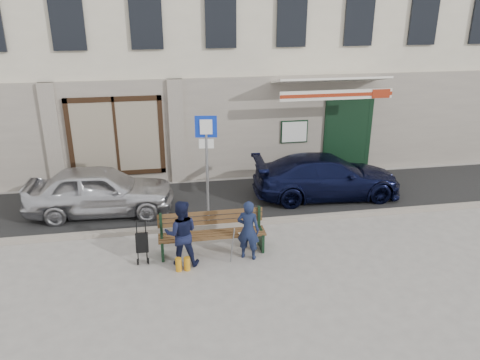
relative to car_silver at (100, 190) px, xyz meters
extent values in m
plane|color=#9E9991|center=(3.56, -2.88, -0.65)|extent=(80.00, 80.00, 0.00)
cube|color=#282828|center=(3.56, 0.22, -0.65)|extent=(60.00, 3.20, 0.01)
cube|color=#9E9384|center=(3.56, -1.38, -0.59)|extent=(60.00, 0.18, 0.12)
cube|color=beige|center=(3.56, 5.62, 4.35)|extent=(20.00, 7.00, 10.00)
cube|color=#9E9384|center=(3.56, 2.08, 0.95)|extent=(20.00, 0.12, 3.20)
cube|color=maroon|center=(0.36, 2.14, 0.90)|extent=(2.50, 0.12, 2.00)
cube|color=black|center=(7.66, 2.00, 0.65)|extent=(1.60, 0.10, 2.60)
cube|color=black|center=(7.66, 2.47, 0.55)|extent=(1.25, 0.90, 2.40)
cube|color=white|center=(5.86, 1.97, 0.80)|extent=(0.80, 0.03, 0.65)
cube|color=white|center=(6.76, 1.74, 2.43)|extent=(3.40, 1.72, 0.42)
cube|color=white|center=(6.76, 0.89, 2.15)|extent=(3.40, 0.05, 0.28)
cube|color=maroon|center=(6.76, 0.86, 2.15)|extent=(3.40, 0.02, 0.10)
imported|color=silver|center=(0.00, 0.00, 0.00)|extent=(3.92, 1.76, 1.31)
imported|color=black|center=(6.32, 0.07, -0.04)|extent=(4.32, 1.93, 1.23)
cylinder|color=gray|center=(2.74, -1.18, 0.71)|extent=(0.07, 0.07, 2.72)
cube|color=#0C2BAE|center=(2.74, -1.18, 1.91)|extent=(0.52, 0.10, 0.52)
cube|color=white|center=(2.74, -1.21, 1.91)|extent=(0.29, 0.06, 0.36)
cube|color=white|center=(2.74, -1.18, 1.49)|extent=(0.36, 0.08, 0.23)
cube|color=brown|center=(2.68, -2.62, -0.20)|extent=(2.40, 0.50, 0.04)
cube|color=brown|center=(2.68, -2.34, 0.09)|extent=(2.40, 0.10, 0.36)
cube|color=black|center=(1.56, -2.62, -0.43)|extent=(0.06, 0.50, 0.45)
cube|color=black|center=(3.80, -2.62, -0.43)|extent=(0.06, 0.50, 0.45)
cube|color=white|center=(3.43, -2.72, -0.17)|extent=(0.34, 0.25, 0.11)
cylinder|color=gray|center=(3.03, -3.29, -0.15)|extent=(0.07, 0.34, 0.96)
cylinder|color=orange|center=(1.88, -3.27, -0.50)|extent=(0.13, 0.13, 0.30)
cylinder|color=orange|center=(2.06, -3.27, -0.50)|extent=(0.13, 0.13, 0.30)
imported|color=#161F3C|center=(3.43, -2.98, 0.03)|extent=(0.59, 0.50, 1.37)
imported|color=#121733|center=(1.98, -2.99, 0.09)|extent=(0.77, 0.62, 1.48)
cylinder|color=black|center=(1.01, -2.87, -0.59)|extent=(0.03, 0.13, 0.13)
cylinder|color=black|center=(1.24, -2.87, -0.59)|extent=(0.03, 0.13, 0.13)
cube|color=black|center=(1.13, -2.68, -0.23)|extent=(0.27, 0.25, 0.45)
cylinder|color=black|center=(1.13, -2.56, 0.26)|extent=(0.25, 0.03, 0.02)
camera|label=1|loc=(1.68, -11.91, 4.72)|focal=35.00mm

